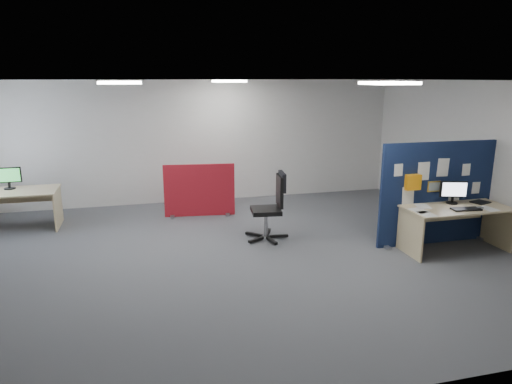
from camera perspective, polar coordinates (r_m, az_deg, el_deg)
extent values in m
plane|color=#4F5156|center=(7.28, -3.24, -8.03)|extent=(9.00, 9.00, 0.00)
cube|color=white|center=(6.74, -3.57, 13.74)|extent=(9.00, 7.00, 0.02)
cube|color=silver|center=(10.30, -7.10, 6.25)|extent=(9.00, 0.02, 2.70)
cube|color=silver|center=(3.64, 7.18, -8.45)|extent=(9.00, 0.02, 2.70)
cube|color=silver|center=(8.89, 26.49, 3.62)|extent=(0.02, 7.00, 2.70)
cube|color=white|center=(6.50, 16.29, 12.94)|extent=(0.60, 0.60, 0.04)
cube|color=white|center=(7.13, -16.59, 12.98)|extent=(0.60, 0.60, 0.04)
cube|color=white|center=(9.29, -3.40, 13.66)|extent=(0.60, 0.60, 0.04)
cube|color=#0E1634|center=(8.17, 21.71, -0.16)|extent=(2.10, 0.06, 1.73)
cube|color=gray|center=(7.94, 15.83, -6.50)|extent=(0.08, 0.30, 0.04)
cube|color=gray|center=(8.95, 25.93, -5.07)|extent=(0.08, 0.30, 0.04)
cube|color=white|center=(7.62, 17.38, 2.63)|extent=(0.15, 0.01, 0.20)
cube|color=white|center=(7.88, 20.22, 2.46)|extent=(0.21, 0.01, 0.30)
cube|color=white|center=(8.07, 22.34, 2.86)|extent=(0.21, 0.01, 0.30)
cube|color=white|center=(8.36, 24.79, 2.55)|extent=(0.15, 0.01, 0.20)
cube|color=white|center=(7.83, 18.47, -0.42)|extent=(0.21, 0.01, 0.30)
cube|color=white|center=(8.33, 23.50, -0.30)|extent=(0.21, 0.01, 0.30)
cube|color=white|center=(8.57, 25.79, 0.47)|extent=(0.15, 0.01, 0.20)
cube|color=white|center=(8.15, 20.90, -2.45)|extent=(0.21, 0.01, 0.30)
cube|color=gold|center=(8.06, 21.36, 0.65)|extent=(0.24, 0.01, 0.18)
cube|color=orange|center=(7.76, 19.03, 1.16)|extent=(0.25, 0.10, 0.25)
cube|color=#CCB882|center=(7.96, 23.85, -1.86)|extent=(1.69, 0.75, 0.03)
cube|color=#CCB882|center=(7.60, 18.69, -4.99)|extent=(0.03, 0.69, 0.70)
cube|color=#CCB882|center=(8.58, 27.94, -3.77)|extent=(0.03, 0.69, 0.70)
cube|color=#CCB882|center=(8.27, 22.29, -2.33)|extent=(1.52, 0.02, 0.30)
cylinder|color=black|center=(8.16, 23.29, -1.26)|extent=(0.18, 0.18, 0.02)
cube|color=black|center=(8.14, 23.32, -0.89)|extent=(0.04, 0.04, 0.09)
cube|color=black|center=(8.10, 23.45, 0.32)|extent=(0.42, 0.16, 0.27)
cube|color=white|center=(8.09, 23.53, 0.29)|extent=(0.37, 0.12, 0.23)
cube|color=black|center=(7.86, 24.78, -1.95)|extent=(0.47, 0.23, 0.02)
cube|color=gray|center=(8.02, 26.17, -1.78)|extent=(0.10, 0.07, 0.03)
cube|color=black|center=(8.42, 26.23, -1.14)|extent=(0.33, 0.30, 0.01)
cube|color=#A61524|center=(9.26, -7.08, 0.21)|extent=(1.42, 0.21, 1.06)
cube|color=gray|center=(9.35, -10.39, -3.04)|extent=(0.08, 0.30, 0.04)
cube|color=gray|center=(9.48, -3.63, -2.59)|extent=(0.08, 0.30, 0.04)
cube|color=#CCB882|center=(9.47, -28.65, 0.00)|extent=(1.71, 0.86, 0.03)
cube|color=#CCB882|center=(9.37, -23.51, -1.86)|extent=(0.03, 0.79, 0.70)
cube|color=#CCB882|center=(9.88, -27.99, -0.38)|extent=(1.54, 0.02, 0.30)
cylinder|color=black|center=(9.63, -28.41, 0.40)|extent=(0.20, 0.20, 0.02)
cube|color=black|center=(9.62, -28.45, 0.75)|extent=(0.04, 0.03, 0.10)
cube|color=black|center=(9.58, -28.58, 1.88)|extent=(0.45, 0.05, 0.28)
cube|color=green|center=(9.56, -28.61, 1.85)|extent=(0.41, 0.02, 0.24)
cube|color=black|center=(8.04, 2.89, -5.50)|extent=(0.33, 0.09, 0.04)
cube|color=black|center=(8.23, 1.49, -5.03)|extent=(0.18, 0.32, 0.04)
cube|color=black|center=(8.11, -0.27, -5.31)|extent=(0.27, 0.26, 0.04)
cube|color=black|center=(7.85, -0.02, -5.98)|extent=(0.31, 0.20, 0.04)
cube|color=black|center=(7.81, 2.00, -6.11)|extent=(0.12, 0.33, 0.04)
cylinder|color=gray|center=(7.93, 1.23, -4.05)|extent=(0.06, 0.06, 0.45)
cube|color=black|center=(7.86, 1.24, -2.33)|extent=(0.55, 0.55, 0.08)
cube|color=black|center=(7.81, 2.97, 0.16)|extent=(0.11, 0.45, 0.54)
cube|color=black|center=(7.78, 3.29, 1.32)|extent=(0.11, 0.41, 0.32)
cube|color=white|center=(7.54, 19.74, -2.19)|extent=(0.26, 0.33, 0.00)
cube|color=white|center=(7.80, 20.14, -1.69)|extent=(0.28, 0.34, 0.00)
cube|color=white|center=(8.08, 27.03, -1.87)|extent=(0.25, 0.32, 0.00)
cube|color=white|center=(7.39, 20.51, -2.59)|extent=(0.22, 0.31, 0.00)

